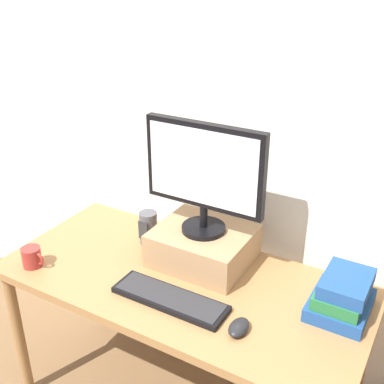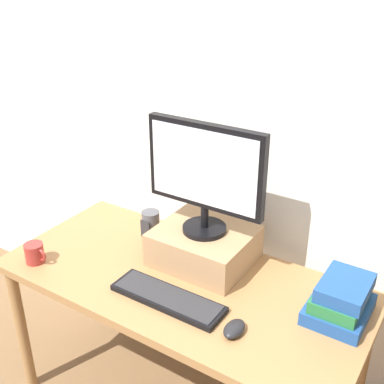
{
  "view_description": "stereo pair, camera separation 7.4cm",
  "coord_description": "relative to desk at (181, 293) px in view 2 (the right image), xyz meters",
  "views": [
    {
      "loc": [
        0.83,
        -1.35,
        1.87
      ],
      "look_at": [
        0.01,
        0.06,
        1.08
      ],
      "focal_mm": 45.0,
      "sensor_mm": 36.0,
      "label": 1
    },
    {
      "loc": [
        0.89,
        -1.31,
        1.87
      ],
      "look_at": [
        0.01,
        0.06,
        1.08
      ],
      "focal_mm": 45.0,
      "sensor_mm": 36.0,
      "label": 2
    }
  ],
  "objects": [
    {
      "name": "back_wall",
      "position": [
        0.0,
        0.46,
        0.65
      ],
      "size": [
        7.0,
        0.08,
        2.6
      ],
      "color": "silver",
      "rests_on": "ground_plane"
    },
    {
      "name": "desk",
      "position": [
        0.0,
        0.0,
        0.0
      ],
      "size": [
        1.48,
        0.69,
        0.72
      ],
      "color": "#9E7042",
      "rests_on": "ground_plane"
    },
    {
      "name": "riser_box",
      "position": [
        0.01,
        0.16,
        0.15
      ],
      "size": [
        0.39,
        0.34,
        0.15
      ],
      "color": "#A87F56",
      "rests_on": "desk"
    },
    {
      "name": "computer_monitor",
      "position": [
        0.01,
        0.16,
        0.48
      ],
      "size": [
        0.5,
        0.18,
        0.46
      ],
      "color": "black",
      "rests_on": "riser_box"
    },
    {
      "name": "keyboard",
      "position": [
        0.04,
        -0.14,
        0.09
      ],
      "size": [
        0.45,
        0.13,
        0.02
      ],
      "color": "black",
      "rests_on": "desk"
    },
    {
      "name": "computer_mouse",
      "position": [
        0.33,
        -0.16,
        0.09
      ],
      "size": [
        0.06,
        0.1,
        0.04
      ],
      "color": "black",
      "rests_on": "desk"
    },
    {
      "name": "book_stack",
      "position": [
        0.6,
        0.12,
        0.14
      ],
      "size": [
        0.2,
        0.25,
        0.15
      ],
      "color": "navy",
      "rests_on": "desk"
    },
    {
      "name": "coffee_mug",
      "position": [
        -0.58,
        -0.23,
        0.12
      ],
      "size": [
        0.11,
        0.08,
        0.08
      ],
      "color": "#9E2D28",
      "rests_on": "desk"
    },
    {
      "name": "desk_speaker",
      "position": [
        -0.27,
        0.16,
        0.15
      ],
      "size": [
        0.08,
        0.08,
        0.15
      ],
      "color": "#4C4C51",
      "rests_on": "desk"
    }
  ]
}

